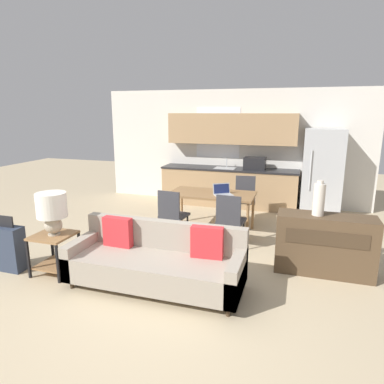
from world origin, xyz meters
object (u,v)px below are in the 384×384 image
(couch, at_px, (157,261))
(dining_chair_far_right, at_px, (245,197))
(dining_chair_near_right, at_px, (230,218))
(dining_chair_near_left, at_px, (172,213))
(dining_table, at_px, (212,196))
(suitcase, at_px, (8,248))
(laptop, at_px, (223,192))
(refrigerator, at_px, (322,172))
(side_table, at_px, (54,247))
(credenza, at_px, (325,245))
(vase, at_px, (319,199))
(table_lamp, at_px, (52,209))

(couch, relative_size, dining_chair_far_right, 2.43)
(dining_chair_near_right, xyz_separation_m, dining_chair_near_left, (-1.00, -0.00, 0.00))
(couch, xyz_separation_m, dining_chair_far_right, (0.64, 3.01, 0.18))
(dining_table, relative_size, dining_chair_far_right, 1.70)
(dining_chair_near_left, distance_m, suitcase, 2.50)
(dining_chair_near_right, height_order, laptop, laptop)
(dining_table, bearing_deg, laptop, -20.13)
(refrigerator, relative_size, dining_chair_near_right, 2.01)
(side_table, height_order, suitcase, suitcase)
(credenza, xyz_separation_m, vase, (-0.12, -0.00, 0.64))
(table_lamp, bearing_deg, side_table, 178.22)
(table_lamp, xyz_separation_m, dining_chair_near_left, (1.11, 1.59, -0.41))
(refrigerator, xyz_separation_m, credenza, (-0.07, -3.00, -0.51))
(refrigerator, relative_size, suitcase, 2.32)
(refrigerator, height_order, dining_chair_far_right, refrigerator)
(couch, height_order, dining_chair_near_left, dining_chair_near_left)
(dining_chair_near_right, distance_m, dining_chair_near_left, 1.00)
(couch, height_order, laptop, laptop)
(dining_table, relative_size, dining_chair_near_left, 1.70)
(table_lamp, bearing_deg, credenza, 17.75)
(vase, xyz_separation_m, laptop, (-1.56, 1.13, -0.27))
(vase, height_order, laptop, vase)
(table_lamp, bearing_deg, suitcase, -171.05)
(dining_chair_near_left, xyz_separation_m, suitcase, (-1.82, -1.70, -0.19))
(vase, xyz_separation_m, dining_chair_near_left, (-2.28, 0.47, -0.54))
(side_table, distance_m, vase, 3.66)
(refrigerator, distance_m, dining_chair_near_left, 3.57)
(dining_table, height_order, table_lamp, table_lamp)
(dining_table, bearing_deg, credenza, -32.32)
(laptop, bearing_deg, dining_table, 126.63)
(side_table, bearing_deg, dining_chair_near_right, 36.80)
(dining_chair_far_right, xyz_separation_m, laptop, (-0.27, -0.86, 0.27))
(dining_table, distance_m, dining_chair_near_right, 0.90)
(dining_table, bearing_deg, vase, -34.20)
(side_table, xyz_separation_m, vase, (3.42, 1.12, 0.67))
(dining_table, height_order, credenza, credenza)
(table_lamp, height_order, credenza, table_lamp)
(vase, bearing_deg, couch, -152.20)
(dining_table, height_order, vase, vase)
(credenza, bearing_deg, dining_chair_near_left, 169.07)
(dining_chair_near_left, bearing_deg, dining_chair_far_right, -116.02)
(refrigerator, relative_size, credenza, 1.43)
(couch, distance_m, laptop, 2.22)
(dining_chair_far_right, bearing_deg, laptop, -114.54)
(dining_table, bearing_deg, suitcase, -133.61)
(side_table, relative_size, suitcase, 0.71)
(side_table, bearing_deg, credenza, 17.63)
(credenza, bearing_deg, laptop, 146.32)
(couch, xyz_separation_m, dining_chair_near_left, (-0.36, 1.49, 0.18))
(table_lamp, bearing_deg, dining_chair_near_right, 37.12)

